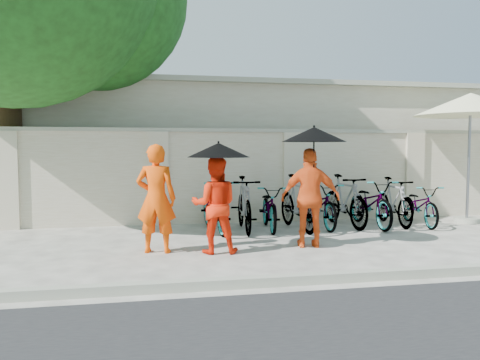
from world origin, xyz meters
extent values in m
plane|color=beige|center=(0.00, 0.00, 0.00)|extent=(80.00, 80.00, 0.00)
cube|color=#9B9D8A|center=(0.00, -1.70, 0.06)|extent=(40.00, 0.16, 0.12)
cube|color=beige|center=(1.00, 3.20, 1.00)|extent=(20.00, 0.30, 2.00)
cube|color=beige|center=(2.00, 7.00, 1.60)|extent=(14.00, 6.00, 3.20)
cylinder|color=#3C2915|center=(-4.20, 3.90, 2.20)|extent=(0.60, 0.60, 4.40)
imported|color=#FF4E06|center=(-1.07, 0.38, 0.86)|extent=(0.70, 0.53, 1.72)
imported|color=red|center=(-0.17, 0.19, 0.76)|extent=(0.81, 0.67, 1.53)
cylinder|color=black|center=(-0.12, 0.11, 1.24)|extent=(0.02, 0.02, 0.76)
cone|color=black|center=(-0.12, 0.11, 1.63)|extent=(0.98, 0.98, 0.22)
imported|color=#F95B1B|center=(1.46, 0.32, 0.83)|extent=(1.03, 0.60, 1.66)
cylinder|color=black|center=(1.48, 0.24, 1.41)|extent=(0.02, 0.02, 0.94)
cone|color=black|center=(1.48, 0.24, 1.88)|extent=(1.06, 1.06, 0.24)
cylinder|color=#9B9D8A|center=(5.73, 2.09, 0.05)|extent=(0.54, 0.54, 0.11)
cylinder|color=gray|center=(5.73, 2.09, 1.28)|extent=(0.06, 0.06, 2.56)
cone|color=#FEFCC0|center=(5.73, 2.09, 2.61)|extent=(2.62, 2.62, 0.49)
imported|color=gray|center=(0.11, 2.09, 0.51)|extent=(0.86, 2.00, 1.02)
imported|color=gray|center=(0.66, 1.92, 0.55)|extent=(0.64, 1.85, 1.09)
imported|color=gray|center=(1.20, 2.03, 0.45)|extent=(0.80, 1.79, 0.91)
imported|color=gray|center=(1.75, 1.91, 0.56)|extent=(0.65, 1.89, 1.12)
imported|color=gray|center=(2.30, 2.10, 0.47)|extent=(0.64, 1.79, 0.94)
imported|color=gray|center=(2.85, 2.10, 0.55)|extent=(0.70, 1.87, 1.10)
imported|color=gray|center=(3.39, 2.02, 0.50)|extent=(0.68, 1.90, 0.99)
imported|color=gray|center=(3.94, 2.06, 0.51)|extent=(0.58, 1.73, 1.03)
imported|color=gray|center=(4.49, 1.95, 0.43)|extent=(0.74, 1.70, 0.86)
camera|label=1|loc=(-1.15, -7.06, 1.67)|focal=35.00mm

